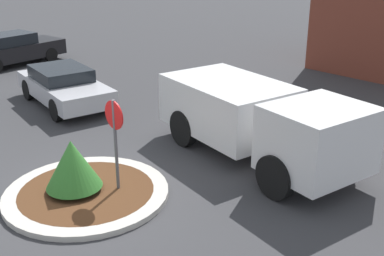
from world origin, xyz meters
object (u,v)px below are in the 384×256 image
utility_truck (256,117)px  parked_sedan_silver (64,86)px  stop_sign (115,131)px  parked_sedan_black (12,49)px

utility_truck → parked_sedan_silver: size_ratio=1.31×
stop_sign → utility_truck: (0.84, 3.61, -0.37)m
stop_sign → utility_truck: bearing=76.9°
utility_truck → parked_sedan_black: utility_truck is taller
parked_sedan_silver → parked_sedan_black: parked_sedan_black is taller
stop_sign → parked_sedan_black: stop_sign is taller
utility_truck → parked_sedan_black: bearing=-170.9°
parked_sedan_silver → parked_sedan_black: bearing=177.8°
stop_sign → parked_sedan_black: size_ratio=0.45×
utility_truck → parked_sedan_silver: bearing=-161.1°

